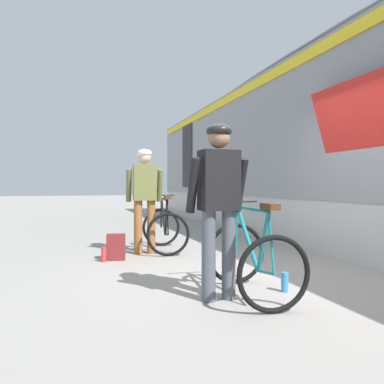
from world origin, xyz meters
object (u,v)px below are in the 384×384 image
Objects in this scene: cyclist_near_in_olive at (145,191)px; water_bottle_near_the_bikes at (285,282)px; train_car at (370,143)px; cyclist_far_in_dark at (219,195)px; water_bottle_by_the_backpack at (104,254)px; backpack_on_platform at (116,247)px; bicycle_far_teal at (253,258)px; bicycle_near_black at (164,228)px.

cyclist_near_in_olive is 8.34× the size of water_bottle_near_the_bikes.
train_car is 4.67m from cyclist_far_in_dark.
water_bottle_near_the_bikes is 0.93× the size of water_bottle_by_the_backpack.
water_bottle_near_the_bikes is at bearing -46.13° from backpack_on_platform.
water_bottle_near_the_bikes is at bearing 6.70° from bicycle_far_teal.
bicycle_near_black reaches higher than water_bottle_near_the_bikes.
water_bottle_by_the_backpack is (-1.32, 2.24, -0.29)m from bicycle_far_teal.
cyclist_near_in_olive reaches higher than backpack_on_platform.
water_bottle_by_the_backpack is (-1.09, -0.62, -0.29)m from bicycle_near_black.
train_car is 4.39m from cyclist_near_in_olive.
bicycle_far_teal reaches higher than water_bottle_by_the_backpack.
cyclist_far_in_dark is 0.75m from bicycle_far_teal.
bicycle_near_black is 1.29m from water_bottle_by_the_backpack.
bicycle_far_teal is at bearing -59.46° from water_bottle_by_the_backpack.
water_bottle_near_the_bikes is at bearing 2.07° from cyclist_far_in_dark.
cyclist_near_in_olive is at bearing -156.27° from bicycle_near_black.
cyclist_near_in_olive is 1.53× the size of bicycle_near_black.
bicycle_near_black is at bearing 102.84° from water_bottle_near_the_bikes.
bicycle_near_black is at bearing 40.28° from backpack_on_platform.
water_bottle_near_the_bikes is (0.64, -2.81, -0.30)m from bicycle_near_black.
train_car is 4.31m from water_bottle_near_the_bikes.
train_car is 48.91× the size of backpack_on_platform.
train_car is at bearing 28.38° from cyclist_far_in_dark.
cyclist_near_in_olive is at bearing 173.42° from train_car.
train_car is 11.10× the size of cyclist_far_in_dark.
water_bottle_near_the_bikes is (-3.24, -2.15, -1.86)m from train_car.
cyclist_near_in_olive is 2.83m from bicycle_far_teal.
cyclist_far_in_dark is 8.34× the size of water_bottle_near_the_bikes.
cyclist_near_in_olive is 2.99m from water_bottle_near_the_bikes.
water_bottle_by_the_backpack is at bearing -150.47° from bicycle_near_black.
train_car reaches higher than water_bottle_near_the_bikes.
cyclist_far_in_dark is (0.24, -2.67, 0.00)m from cyclist_near_in_olive.
train_car reaches higher than water_bottle_by_the_backpack.
bicycle_far_teal is 2.83× the size of backpack_on_platform.
train_car is 4.54m from bicycle_far_teal.
cyclist_near_in_olive is at bearing 44.75° from backpack_on_platform.
water_bottle_by_the_backpack is (-0.95, 2.22, -0.94)m from cyclist_far_in_dark.
water_bottle_near_the_bikes is (0.41, 0.05, -0.30)m from bicycle_far_teal.
water_bottle_by_the_backpack is (-0.71, -0.45, -0.94)m from cyclist_near_in_olive.
backpack_on_platform is at bearing 24.85° from water_bottle_by_the_backpack.
bicycle_near_black is (0.38, 0.17, -0.65)m from cyclist_near_in_olive.
bicycle_far_teal is 5.01× the size of water_bottle_by_the_backpack.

